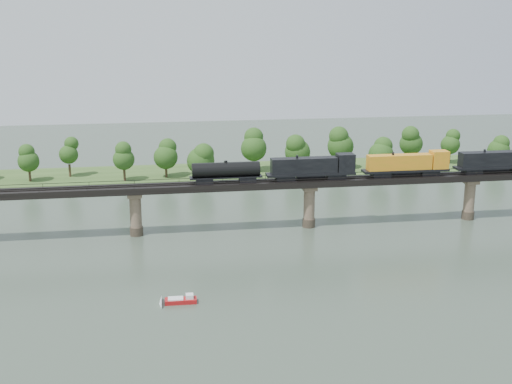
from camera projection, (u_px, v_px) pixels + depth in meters
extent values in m
plane|color=#334135|center=(345.00, 275.00, 122.66)|extent=(400.00, 400.00, 0.00)
cube|color=#335220|center=(268.00, 171.00, 203.60)|extent=(300.00, 24.00, 1.60)
cylinder|color=#473A2D|center=(137.00, 231.00, 145.06)|extent=(3.00, 3.00, 2.00)
cylinder|color=#7E6652|center=(136.00, 212.00, 143.90)|extent=(2.60, 2.60, 9.00)
cube|color=#7E6652|center=(135.00, 195.00, 142.87)|extent=(3.20, 3.20, 1.00)
cylinder|color=#473A2D|center=(309.00, 223.00, 151.04)|extent=(3.00, 3.00, 2.00)
cylinder|color=#7E6652|center=(309.00, 204.00, 149.89)|extent=(2.60, 2.60, 9.00)
cube|color=#7E6652|center=(310.00, 188.00, 148.86)|extent=(3.20, 3.20, 1.00)
cylinder|color=#473A2D|center=(468.00, 215.00, 157.03)|extent=(3.00, 3.00, 2.00)
cylinder|color=#7E6652|center=(469.00, 197.00, 155.88)|extent=(2.60, 2.60, 9.00)
cube|color=#7E6652|center=(471.00, 181.00, 154.85)|extent=(3.20, 3.20, 1.00)
cube|color=black|center=(310.00, 183.00, 148.54)|extent=(220.00, 5.00, 1.50)
cube|color=black|center=(310.00, 180.00, 147.61)|extent=(220.00, 0.12, 0.16)
cube|color=black|center=(309.00, 178.00, 149.04)|extent=(220.00, 0.12, 0.16)
cube|color=black|center=(312.00, 179.00, 145.87)|extent=(220.00, 0.10, 0.10)
cube|color=black|center=(307.00, 174.00, 150.46)|extent=(220.00, 0.10, 0.10)
cube|color=black|center=(312.00, 180.00, 145.96)|extent=(0.08, 0.08, 0.70)
cube|color=black|center=(307.00, 176.00, 150.55)|extent=(0.08, 0.08, 0.70)
cylinder|color=#382619|center=(30.00, 176.00, 187.34)|extent=(0.70, 0.70, 3.27)
sphere|color=#1C4213|center=(29.00, 161.00, 186.22)|extent=(6.20, 6.20, 6.20)
sphere|color=#1C4213|center=(28.00, 152.00, 185.52)|extent=(4.65, 4.65, 4.65)
cylinder|color=#382619|center=(70.00, 171.00, 193.02)|extent=(0.70, 0.70, 3.71)
sphere|color=#1C4213|center=(69.00, 154.00, 191.75)|extent=(5.67, 5.67, 5.67)
sphere|color=#1C4213|center=(68.00, 144.00, 190.95)|extent=(4.25, 4.25, 4.25)
cylinder|color=#382619|center=(125.00, 175.00, 188.00)|extent=(0.70, 0.70, 3.51)
sphere|color=#1C4213|center=(124.00, 159.00, 186.80)|extent=(6.31, 6.31, 6.31)
sphere|color=#1C4213|center=(123.00, 149.00, 186.05)|extent=(4.73, 4.73, 4.73)
cylinder|color=#382619|center=(166.00, 172.00, 192.26)|extent=(0.70, 0.70, 3.34)
sphere|color=#1C4213|center=(166.00, 157.00, 191.11)|extent=(7.18, 7.18, 7.18)
sphere|color=#1C4213|center=(165.00, 148.00, 190.39)|extent=(5.39, 5.39, 5.39)
cylinder|color=#382619|center=(201.00, 173.00, 191.29)|extent=(0.70, 0.70, 2.83)
sphere|color=#1C4213|center=(201.00, 161.00, 190.32)|extent=(8.26, 8.26, 8.26)
sphere|color=#1C4213|center=(201.00, 153.00, 189.71)|extent=(6.19, 6.19, 6.19)
cylinder|color=#382619|center=(254.00, 165.00, 199.92)|extent=(0.70, 0.70, 3.96)
sphere|color=#1C4213|center=(254.00, 148.00, 198.56)|extent=(8.07, 8.07, 8.07)
sphere|color=#1C4213|center=(254.00, 138.00, 197.71)|extent=(6.05, 6.05, 6.05)
cylinder|color=#382619|center=(297.00, 166.00, 200.57)|extent=(0.70, 0.70, 3.27)
sphere|color=#1C4213|center=(298.00, 152.00, 199.45)|extent=(8.03, 8.03, 8.03)
sphere|color=#1C4213|center=(298.00, 143.00, 198.75)|extent=(6.02, 6.02, 6.02)
cylinder|color=#382619|center=(340.00, 162.00, 203.72)|extent=(0.70, 0.70, 3.92)
sphere|color=#1C4213|center=(340.00, 146.00, 202.38)|extent=(8.29, 8.29, 8.29)
sphere|color=#1C4213|center=(341.00, 136.00, 201.54)|extent=(6.21, 6.21, 6.21)
cylinder|color=#382619|center=(380.00, 167.00, 198.83)|extent=(0.70, 0.70, 3.02)
sphere|color=#1C4213|center=(381.00, 155.00, 197.79)|extent=(7.74, 7.74, 7.74)
sphere|color=#1C4213|center=(381.00, 147.00, 197.14)|extent=(5.80, 5.80, 5.80)
cylinder|color=#382619|center=(410.00, 159.00, 208.99)|extent=(0.70, 0.70, 3.80)
sphere|color=#1C4213|center=(411.00, 144.00, 207.69)|extent=(7.47, 7.47, 7.47)
sphere|color=#1C4213|center=(412.00, 134.00, 206.87)|extent=(5.60, 5.60, 5.60)
cylinder|color=#382619|center=(449.00, 158.00, 211.31)|extent=(0.70, 0.70, 3.38)
sphere|color=#1C4213|center=(450.00, 145.00, 210.15)|extent=(6.23, 6.23, 6.23)
sphere|color=#1C4213|center=(451.00, 136.00, 209.43)|extent=(4.67, 4.67, 4.67)
cylinder|color=#382619|center=(497.00, 161.00, 207.86)|extent=(0.70, 0.70, 2.77)
sphere|color=#1C4213|center=(499.00, 150.00, 206.91)|extent=(7.04, 7.04, 7.04)
sphere|color=#1C4213|center=(499.00, 143.00, 206.32)|extent=(5.28, 5.28, 5.28)
cube|color=black|center=(472.00, 171.00, 154.20)|extent=(4.38, 2.63, 1.20)
cube|color=black|center=(496.00, 167.00, 154.90)|extent=(20.79, 3.28, 0.55)
cube|color=black|center=(490.00, 159.00, 154.14)|extent=(15.32, 2.95, 3.50)
cylinder|color=black|center=(496.00, 169.00, 155.06)|extent=(6.56, 1.53, 1.53)
cube|color=black|center=(429.00, 172.00, 152.56)|extent=(4.38, 2.63, 1.20)
cube|color=black|center=(381.00, 174.00, 150.76)|extent=(4.38, 2.63, 1.20)
cube|color=black|center=(405.00, 170.00, 151.46)|extent=(20.79, 3.28, 0.55)
cube|color=orange|center=(399.00, 162.00, 150.70)|extent=(15.32, 2.95, 3.50)
cube|color=orange|center=(439.00, 159.00, 152.09)|extent=(3.94, 3.28, 4.16)
cylinder|color=black|center=(405.00, 173.00, 151.62)|extent=(6.56, 1.53, 1.53)
cube|color=black|center=(336.00, 176.00, 149.12)|extent=(4.38, 2.63, 1.20)
cube|color=black|center=(285.00, 178.00, 147.32)|extent=(4.38, 2.63, 1.20)
cube|color=black|center=(311.00, 174.00, 148.02)|extent=(20.79, 3.28, 0.55)
cube|color=black|center=(304.00, 165.00, 147.26)|extent=(15.32, 2.95, 3.50)
cube|color=black|center=(345.00, 163.00, 148.65)|extent=(3.94, 3.28, 4.16)
cylinder|color=black|center=(311.00, 176.00, 148.18)|extent=(6.56, 1.53, 1.53)
cube|color=black|center=(247.00, 179.00, 146.01)|extent=(3.83, 2.41, 1.20)
cube|color=black|center=(204.00, 181.00, 144.53)|extent=(3.83, 2.41, 1.20)
cube|color=black|center=(226.00, 177.00, 145.09)|extent=(16.41, 2.63, 0.33)
cylinder|color=black|center=(226.00, 169.00, 144.64)|extent=(15.32, 3.28, 3.28)
cylinder|color=black|center=(226.00, 162.00, 144.19)|extent=(0.77, 0.77, 0.55)
cube|color=#A31214|center=(181.00, 301.00, 110.23)|extent=(5.48, 2.09, 0.76)
cube|color=white|center=(176.00, 299.00, 110.00)|extent=(2.65, 1.69, 0.27)
cube|color=white|center=(190.00, 296.00, 110.22)|extent=(1.34, 1.34, 0.76)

